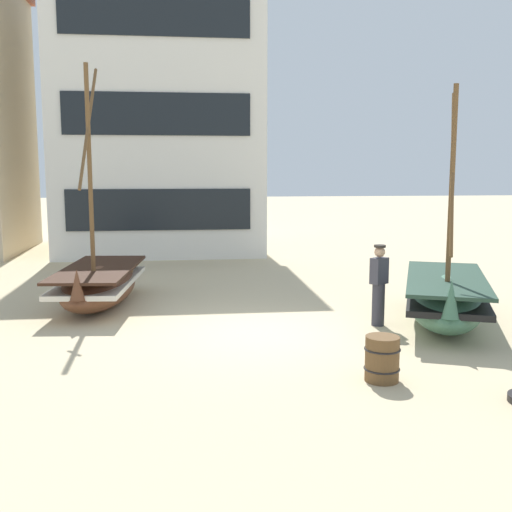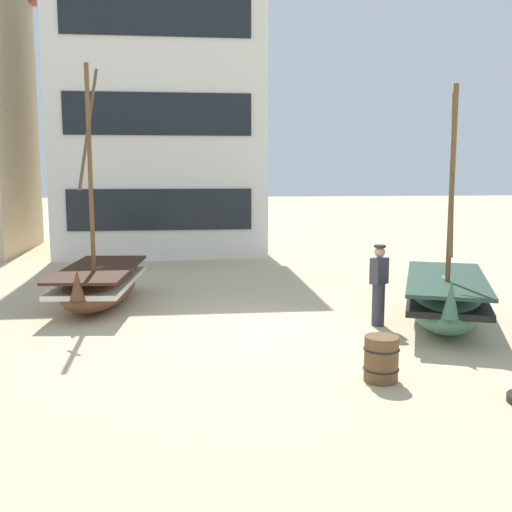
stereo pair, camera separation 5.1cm
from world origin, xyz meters
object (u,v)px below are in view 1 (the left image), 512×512
at_px(fisherman_by_hull, 379,286).
at_px(harbor_building_main, 160,121).
at_px(fishing_boat_centre_large, 445,298).
at_px(wooden_barrel, 382,359).
at_px(fishing_boat_near_left, 99,284).

relative_size(fisherman_by_hull, harbor_building_main, 0.17).
relative_size(fishing_boat_centre_large, fisherman_by_hull, 2.87).
height_order(fisherman_by_hull, harbor_building_main, harbor_building_main).
distance_m(fishing_boat_centre_large, fisherman_by_hull, 1.45).
bearing_deg(fishing_boat_centre_large, wooden_barrel, -127.22).
distance_m(wooden_barrel, harbor_building_main, 17.11).
xyz_separation_m(fishing_boat_centre_large, fisherman_by_hull, (-1.42, 0.07, 0.27)).
bearing_deg(wooden_barrel, fishing_boat_centre_large, 52.78).
bearing_deg(fishing_boat_near_left, wooden_barrel, -49.43).
bearing_deg(wooden_barrel, fishing_boat_near_left, 130.57).
xyz_separation_m(fishing_boat_centre_large, harbor_building_main, (-6.23, 12.81, 4.53)).
height_order(fishing_boat_near_left, harbor_building_main, harbor_building_main).
distance_m(fishing_boat_near_left, harbor_building_main, 11.21).
distance_m(fishing_boat_near_left, fisherman_by_hull, 6.52).
bearing_deg(fishing_boat_centre_large, fishing_boat_near_left, 160.35).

